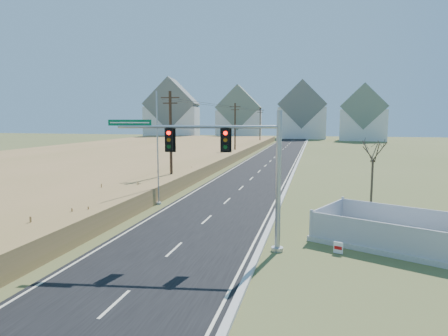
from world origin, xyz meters
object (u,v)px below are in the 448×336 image
bare_tree (373,149)px  open_sign (338,248)px  flagpole (158,160)px  traffic_signal_mast (240,165)px  fence_enclosure (387,237)px

bare_tree → open_sign: bearing=-104.6°
flagpole → traffic_signal_mast: bearing=-48.4°
traffic_signal_mast → fence_enclosure: traffic_signal_mast is taller
traffic_signal_mast → flagpole: flagpole is taller
open_sign → fence_enclosure: bearing=61.8°
fence_enclosure → open_sign: (-2.60, -2.47, -0.00)m
fence_enclosure → open_sign: bearing=-111.8°
traffic_signal_mast → bare_tree: traffic_signal_mast is taller
traffic_signal_mast → open_sign: bearing=-1.7°
traffic_signal_mast → flagpole: (-8.04, 9.06, -0.86)m
traffic_signal_mast → bare_tree: size_ratio=1.62×
fence_enclosure → open_sign: size_ratio=14.67×
traffic_signal_mast → flagpole: bearing=123.6°
open_sign → flagpole: (-12.79, 8.54, 3.10)m
traffic_signal_mast → fence_enclosure: size_ratio=1.04×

